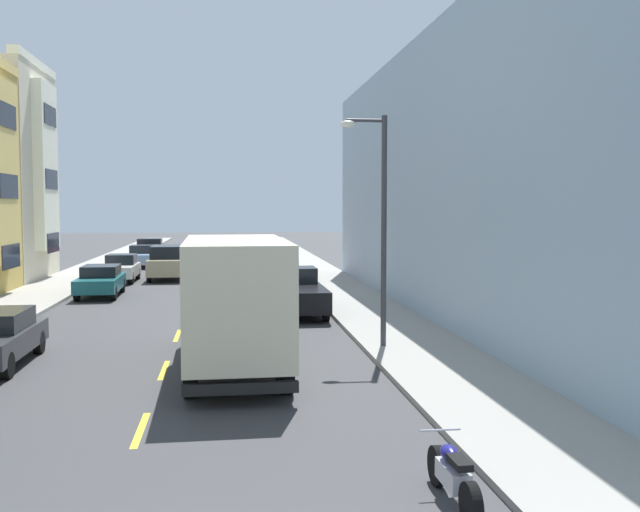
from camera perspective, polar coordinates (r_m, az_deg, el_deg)
ground_plane at (r=36.96m, az=-9.73°, el=-2.62°), size 160.00×160.00×0.00m
sidewalk_left at (r=36.01m, az=-21.25°, el=-2.89°), size 3.20×120.00×0.14m
sidewalk_right at (r=35.34m, az=1.72°, el=-2.75°), size 3.20×120.00×0.14m
lane_centerline_dashes at (r=31.50m, az=-10.17°, el=-3.75°), size 0.14×47.20×0.01m
apartment_block_opposite at (r=29.29m, az=17.18°, el=5.86°), size 10.00×36.00×10.51m
street_lamp at (r=20.97m, az=4.61°, el=3.38°), size 1.35×0.28×6.61m
delivery_box_truck at (r=18.76m, az=-6.70°, el=-3.03°), size 2.57×8.21×3.37m
parked_hatchback_sky at (r=51.32m, az=-13.79°, el=-0.01°), size 1.75×4.01×1.50m
parked_sedan_teal at (r=35.19m, az=-16.79°, el=-1.83°), size 1.89×4.54×1.43m
parked_suv_red at (r=42.18m, az=-3.38°, el=-0.42°), size 2.09×4.85×1.93m
parked_hatchback_white at (r=41.69m, az=-15.33°, el=-0.92°), size 1.77×4.01×1.50m
parked_pickup_burgundy at (r=57.69m, az=-13.07°, el=0.49°), size 2.05×5.32×1.73m
parked_pickup_black at (r=28.32m, az=-1.88°, el=-2.87°), size 2.04×5.31×1.73m
moving_champagne_sedan at (r=42.42m, az=-11.85°, el=-0.47°), size 1.95×4.80×1.93m
parked_motorcycle at (r=10.80m, az=10.36°, el=-16.57°), size 0.62×2.05×0.90m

